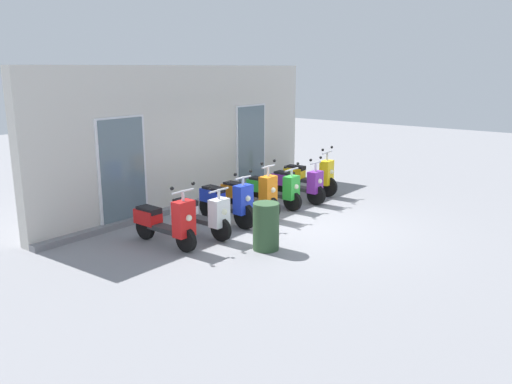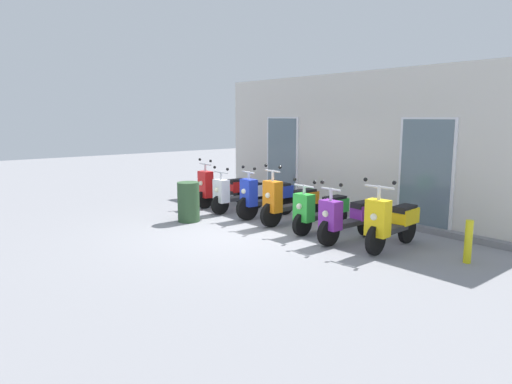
{
  "view_description": "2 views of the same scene",
  "coord_description": "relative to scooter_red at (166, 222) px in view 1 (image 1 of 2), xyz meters",
  "views": [
    {
      "loc": [
        -8.86,
        -5.84,
        3.29
      ],
      "look_at": [
        -0.77,
        0.49,
        0.81
      ],
      "focal_mm": 36.5,
      "sensor_mm": 36.0,
      "label": 1
    },
    {
      "loc": [
        7.22,
        -5.52,
        2.33
      ],
      "look_at": [
        -0.27,
        0.51,
        0.74
      ],
      "focal_mm": 32.42,
      "sensor_mm": 36.0,
      "label": 2
    }
  ],
  "objects": [
    {
      "name": "scooter_white",
      "position": [
        0.83,
        -0.1,
        -0.02
      ],
      "size": [
        0.6,
        1.57,
        1.14
      ],
      "color": "black",
      "rests_on": "ground_plane"
    },
    {
      "name": "scooter_yellow",
      "position": [
        5.13,
        0.06,
        0.02
      ],
      "size": [
        0.61,
        1.61,
        1.3
      ],
      "color": "black",
      "rests_on": "ground_plane"
    },
    {
      "name": "scooter_purple",
      "position": [
        4.3,
        -0.1,
        -0.02
      ],
      "size": [
        0.52,
        1.59,
        1.17
      ],
      "color": "black",
      "rests_on": "ground_plane"
    },
    {
      "name": "scooter_green",
      "position": [
        3.47,
        0.03,
        -0.03
      ],
      "size": [
        0.6,
        1.55,
        1.12
      ],
      "color": "black",
      "rests_on": "ground_plane"
    },
    {
      "name": "ground_plane",
      "position": [
        2.57,
        -1.23,
        -0.47
      ],
      "size": [
        40.0,
        40.0,
        0.0
      ],
      "primitive_type": "plane",
      "color": "gray"
    },
    {
      "name": "curb_bollard",
      "position": [
        6.37,
        0.35,
        -0.12
      ],
      "size": [
        0.12,
        0.12,
        0.7
      ],
      "primitive_type": "cylinder",
      "color": "yellow",
      "rests_on": "ground_plane"
    },
    {
      "name": "scooter_red",
      "position": [
        0.0,
        0.0,
        0.0
      ],
      "size": [
        0.58,
        1.62,
        1.26
      ],
      "color": "black",
      "rests_on": "ground_plane"
    },
    {
      "name": "scooter_blue",
      "position": [
        1.75,
        0.01,
        0.01
      ],
      "size": [
        0.52,
        1.61,
        1.22
      ],
      "color": "black",
      "rests_on": "ground_plane"
    },
    {
      "name": "trash_bin",
      "position": [
        1.0,
        -1.59,
        -0.03
      ],
      "size": [
        0.49,
        0.49,
        0.88
      ],
      "primitive_type": "cylinder",
      "color": "#2D4C2D",
      "rests_on": "ground_plane"
    },
    {
      "name": "storefront_facade",
      "position": [
        2.57,
        1.89,
        1.13
      ],
      "size": [
        8.68,
        0.5,
        3.32
      ],
      "color": "beige",
      "rests_on": "ground_plane"
    },
    {
      "name": "scooter_orange",
      "position": [
        2.56,
        0.02,
        0.01
      ],
      "size": [
        0.52,
        1.67,
        1.33
      ],
      "color": "black",
      "rests_on": "ground_plane"
    }
  ]
}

